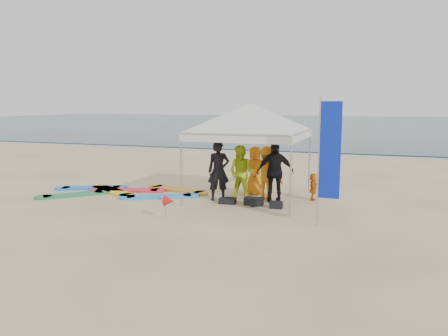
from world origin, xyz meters
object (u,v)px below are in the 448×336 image
object	(u,v)px
person_black_b	(275,172)
person_orange_a	(267,173)
feather_flag	(329,152)
canopy_tent	(250,103)
surfboard_spread	(125,192)
person_black_a	(219,171)
person_orange_b	(255,170)
person_seated	(313,187)
person_yellow	(241,173)
marker_pennant	(169,201)

from	to	relation	value
person_black_b	person_orange_a	bearing A→B (deg)	-65.70
feather_flag	person_orange_a	bearing A→B (deg)	129.73
canopy_tent	feather_flag	world-z (taller)	canopy_tent
surfboard_spread	feather_flag	bearing A→B (deg)	-15.61
person_black_a	person_orange_b	distance (m)	1.49
person_black_a	surfboard_spread	distance (m)	3.58
person_orange_b	person_seated	world-z (taller)	person_orange_b
person_orange_b	person_seated	distance (m)	2.02
person_orange_a	surfboard_spread	bearing A→B (deg)	24.64
person_yellow	person_orange_a	size ratio (longest dim) A/B	1.03
person_black_b	marker_pennant	bearing A→B (deg)	34.81
person_yellow	surfboard_spread	world-z (taller)	person_yellow
person_black_a	person_orange_a	size ratio (longest dim) A/B	1.11
person_seated	surfboard_spread	bearing A→B (deg)	96.30
person_orange_a	person_orange_b	size ratio (longest dim) A/B	1.03
person_yellow	canopy_tent	distance (m)	2.19
person_seated	marker_pennant	distance (m)	4.86
person_yellow	person_black_b	world-z (taller)	person_black_b
person_yellow	marker_pennant	bearing A→B (deg)	-101.40
marker_pennant	person_black_b	bearing A→B (deg)	53.83
person_black_a	person_orange_a	world-z (taller)	person_black_a
feather_flag	marker_pennant	world-z (taller)	feather_flag
feather_flag	marker_pennant	bearing A→B (deg)	-170.27
person_seated	marker_pennant	size ratio (longest dim) A/B	1.35
marker_pennant	person_yellow	bearing A→B (deg)	70.07
person_black_b	canopy_tent	size ratio (longest dim) A/B	0.41
person_seated	feather_flag	xyz separation A→B (m)	(0.76, -2.96, 1.43)
person_black_a	canopy_tent	bearing A→B (deg)	3.70
canopy_tent	feather_flag	distance (m)	3.83
person_black_a	person_yellow	xyz separation A→B (m)	(0.65, 0.29, -0.07)
person_yellow	marker_pennant	distance (m)	3.12
person_yellow	person_orange_b	distance (m)	0.96
person_orange_b	person_orange_a	bearing A→B (deg)	120.57
person_yellow	person_seated	size ratio (longest dim) A/B	2.01
canopy_tent	person_orange_b	bearing A→B (deg)	92.15
feather_flag	marker_pennant	size ratio (longest dim) A/B	4.98
person_black_b	person_seated	world-z (taller)	person_black_b
person_black_a	person_orange_a	bearing A→B (deg)	-0.85
person_black_a	marker_pennant	bearing A→B (deg)	-125.53
person_black_a	canopy_tent	world-z (taller)	canopy_tent
person_orange_a	marker_pennant	distance (m)	3.77
person_yellow	person_black_a	bearing A→B (deg)	-147.51
person_black_b	feather_flag	world-z (taller)	feather_flag
person_yellow	person_orange_b	bearing A→B (deg)	87.33
person_orange_a	person_black_a	bearing A→B (deg)	42.90
person_yellow	feather_flag	world-z (taller)	feather_flag
canopy_tent	person_orange_a	bearing A→B (deg)	17.69
person_yellow	feather_flag	bearing A→B (deg)	-28.88
person_orange_b	feather_flag	world-z (taller)	feather_flag
marker_pennant	person_orange_b	bearing A→B (deg)	72.12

